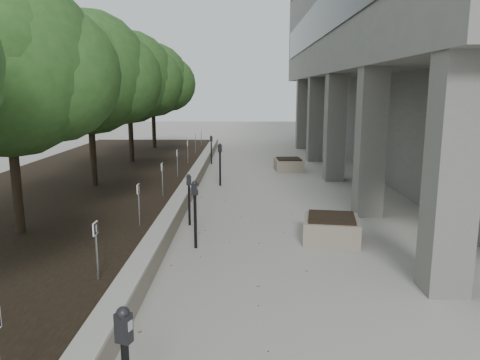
{
  "coord_description": "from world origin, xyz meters",
  "views": [
    {
      "loc": [
        0.01,
        -6.51,
        3.39
      ],
      "look_at": [
        -0.12,
        6.01,
        0.97
      ],
      "focal_mm": 34.71,
      "sensor_mm": 36.0,
      "label": 1
    }
  ],
  "objects_px": {
    "crabapple_tree_4": "(129,97)",
    "parking_meter_3": "(189,200)",
    "crabapple_tree_2": "(9,104)",
    "crabapple_tree_3": "(90,99)",
    "planter_front": "(331,228)",
    "parking_meter_5": "(211,150)",
    "crabapple_tree_5": "(153,96)",
    "parking_meter_2": "(195,215)",
    "planter_back": "(289,164)",
    "parking_meter_4": "(220,165)"
  },
  "relations": [
    {
      "from": "crabapple_tree_5",
      "to": "planter_front",
      "type": "bearing_deg",
      "value": -64.56
    },
    {
      "from": "crabapple_tree_4",
      "to": "planter_front",
      "type": "xyz_separation_m",
      "value": [
        6.79,
        -9.28,
        -2.83
      ]
    },
    {
      "from": "planter_back",
      "to": "parking_meter_2",
      "type": "bearing_deg",
      "value": -106.54
    },
    {
      "from": "crabapple_tree_2",
      "to": "planter_front",
      "type": "distance_m",
      "value": 7.39
    },
    {
      "from": "parking_meter_2",
      "to": "parking_meter_5",
      "type": "bearing_deg",
      "value": 104.2
    },
    {
      "from": "crabapple_tree_4",
      "to": "planter_front",
      "type": "bearing_deg",
      "value": -53.8
    },
    {
      "from": "parking_meter_4",
      "to": "parking_meter_5",
      "type": "height_order",
      "value": "parking_meter_4"
    },
    {
      "from": "crabapple_tree_5",
      "to": "parking_meter_5",
      "type": "distance_m",
      "value": 5.11
    },
    {
      "from": "crabapple_tree_4",
      "to": "parking_meter_4",
      "type": "height_order",
      "value": "crabapple_tree_4"
    },
    {
      "from": "crabapple_tree_4",
      "to": "planter_back",
      "type": "distance_m",
      "value": 7.28
    },
    {
      "from": "planter_front",
      "to": "crabapple_tree_3",
      "type": "bearing_deg",
      "value": 147.79
    },
    {
      "from": "parking_meter_4",
      "to": "planter_front",
      "type": "height_order",
      "value": "parking_meter_4"
    },
    {
      "from": "crabapple_tree_2",
      "to": "crabapple_tree_4",
      "type": "distance_m",
      "value": 10.0
    },
    {
      "from": "crabapple_tree_2",
      "to": "parking_meter_5",
      "type": "distance_m",
      "value": 12.58
    },
    {
      "from": "crabapple_tree_5",
      "to": "parking_meter_3",
      "type": "xyz_separation_m",
      "value": [
        3.4,
        -13.09,
        -2.46
      ]
    },
    {
      "from": "planter_back",
      "to": "crabapple_tree_4",
      "type": "bearing_deg",
      "value": -178.96
    },
    {
      "from": "crabapple_tree_2",
      "to": "planter_front",
      "type": "height_order",
      "value": "crabapple_tree_2"
    },
    {
      "from": "crabapple_tree_3",
      "to": "crabapple_tree_5",
      "type": "relative_size",
      "value": 1.0
    },
    {
      "from": "planter_front",
      "to": "parking_meter_5",
      "type": "bearing_deg",
      "value": 107.58
    },
    {
      "from": "parking_meter_2",
      "to": "parking_meter_3",
      "type": "distance_m",
      "value": 1.78
    },
    {
      "from": "crabapple_tree_4",
      "to": "parking_meter_5",
      "type": "distance_m",
      "value": 4.49
    },
    {
      "from": "crabapple_tree_2",
      "to": "crabapple_tree_3",
      "type": "distance_m",
      "value": 5.0
    },
    {
      "from": "crabapple_tree_5",
      "to": "parking_meter_4",
      "type": "distance_m",
      "value": 9.31
    },
    {
      "from": "crabapple_tree_5",
      "to": "parking_meter_4",
      "type": "bearing_deg",
      "value": -64.17
    },
    {
      "from": "crabapple_tree_5",
      "to": "parking_meter_2",
      "type": "bearing_deg",
      "value": -75.85
    },
    {
      "from": "parking_meter_3",
      "to": "planter_front",
      "type": "xyz_separation_m",
      "value": [
        3.39,
        -1.19,
        -0.37
      ]
    },
    {
      "from": "parking_meter_2",
      "to": "parking_meter_4",
      "type": "distance_m",
      "value": 6.73
    },
    {
      "from": "crabapple_tree_2",
      "to": "crabapple_tree_3",
      "type": "height_order",
      "value": "same"
    },
    {
      "from": "parking_meter_5",
      "to": "planter_back",
      "type": "xyz_separation_m",
      "value": [
        3.45,
        -1.78,
        -0.4
      ]
    },
    {
      "from": "crabapple_tree_2",
      "to": "parking_meter_2",
      "type": "height_order",
      "value": "crabapple_tree_2"
    },
    {
      "from": "crabapple_tree_2",
      "to": "parking_meter_2",
      "type": "relative_size",
      "value": 3.62
    },
    {
      "from": "planter_front",
      "to": "crabapple_tree_2",
      "type": "bearing_deg",
      "value": -173.94
    },
    {
      "from": "crabapple_tree_3",
      "to": "crabapple_tree_4",
      "type": "distance_m",
      "value": 5.0
    },
    {
      "from": "crabapple_tree_2",
      "to": "crabapple_tree_5",
      "type": "distance_m",
      "value": 15.0
    },
    {
      "from": "crabapple_tree_4",
      "to": "parking_meter_2",
      "type": "xyz_separation_m",
      "value": [
        3.74,
        -9.83,
        -2.37
      ]
    },
    {
      "from": "crabapple_tree_2",
      "to": "crabapple_tree_3",
      "type": "bearing_deg",
      "value": 90.0
    },
    {
      "from": "parking_meter_4",
      "to": "planter_back",
      "type": "distance_m",
      "value": 4.28
    },
    {
      "from": "crabapple_tree_4",
      "to": "parking_meter_5",
      "type": "height_order",
      "value": "crabapple_tree_4"
    },
    {
      "from": "planter_back",
      "to": "parking_meter_4",
      "type": "bearing_deg",
      "value": -130.67
    },
    {
      "from": "crabapple_tree_3",
      "to": "parking_meter_5",
      "type": "height_order",
      "value": "crabapple_tree_3"
    },
    {
      "from": "parking_meter_2",
      "to": "crabapple_tree_3",
      "type": "bearing_deg",
      "value": 139.55
    },
    {
      "from": "parking_meter_5",
      "to": "crabapple_tree_3",
      "type": "bearing_deg",
      "value": -135.28
    },
    {
      "from": "parking_meter_4",
      "to": "planter_back",
      "type": "height_order",
      "value": "parking_meter_4"
    },
    {
      "from": "planter_back",
      "to": "parking_meter_5",
      "type": "bearing_deg",
      "value": 152.66
    },
    {
      "from": "crabapple_tree_4",
      "to": "crabapple_tree_5",
      "type": "height_order",
      "value": "same"
    },
    {
      "from": "crabapple_tree_4",
      "to": "parking_meter_3",
      "type": "bearing_deg",
      "value": -67.2
    },
    {
      "from": "parking_meter_2",
      "to": "planter_back",
      "type": "height_order",
      "value": "parking_meter_2"
    },
    {
      "from": "parking_meter_5",
      "to": "planter_back",
      "type": "distance_m",
      "value": 3.9
    },
    {
      "from": "crabapple_tree_5",
      "to": "parking_meter_2",
      "type": "height_order",
      "value": "crabapple_tree_5"
    },
    {
      "from": "crabapple_tree_3",
      "to": "parking_meter_3",
      "type": "xyz_separation_m",
      "value": [
        3.4,
        -3.09,
        -2.46
      ]
    }
  ]
}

